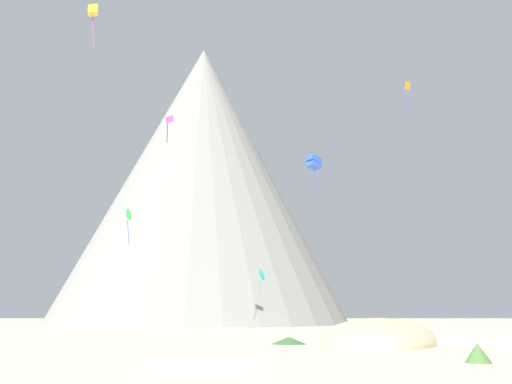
{
  "coord_description": "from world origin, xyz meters",
  "views": [
    {
      "loc": [
        2.81,
        -26.77,
        2.34
      ],
      "look_at": [
        1.81,
        43.07,
        16.66
      ],
      "focal_mm": 41.19,
      "sensor_mm": 36.0,
      "label": 1
    }
  ],
  "objects_px": {
    "kite_gold_high": "(93,11)",
    "kite_green_low": "(129,215)",
    "bush_far_right": "(478,353)",
    "bush_low_patch": "(289,340)",
    "kite_orange_high": "(408,90)",
    "kite_magenta_high": "(169,123)",
    "rock_massif": "(203,192)",
    "kite_teal_low": "(261,275)",
    "kite_blue_mid": "(314,163)"
  },
  "relations": [
    {
      "from": "bush_low_patch",
      "to": "kite_magenta_high",
      "type": "bearing_deg",
      "value": 118.56
    },
    {
      "from": "kite_gold_high",
      "to": "kite_green_low",
      "type": "xyz_separation_m",
      "value": [
        2.94,
        7.77,
        -20.43
      ]
    },
    {
      "from": "kite_gold_high",
      "to": "kite_green_low",
      "type": "relative_size",
      "value": 1.3
    },
    {
      "from": "bush_far_right",
      "to": "rock_massif",
      "type": "bearing_deg",
      "value": 104.09
    },
    {
      "from": "kite_teal_low",
      "to": "kite_gold_high",
      "type": "bearing_deg",
      "value": -58.97
    },
    {
      "from": "bush_far_right",
      "to": "bush_low_patch",
      "type": "distance_m",
      "value": 18.37
    },
    {
      "from": "bush_low_patch",
      "to": "kite_gold_high",
      "type": "height_order",
      "value": "kite_gold_high"
    },
    {
      "from": "bush_far_right",
      "to": "kite_blue_mid",
      "type": "xyz_separation_m",
      "value": [
        -4.27,
        37.33,
        18.89
      ]
    },
    {
      "from": "kite_orange_high",
      "to": "kite_magenta_high",
      "type": "distance_m",
      "value": 31.77
    },
    {
      "from": "kite_gold_high",
      "to": "kite_blue_mid",
      "type": "relative_size",
      "value": 1.24
    },
    {
      "from": "kite_gold_high",
      "to": "kite_teal_low",
      "type": "distance_m",
      "value": 38.6
    },
    {
      "from": "kite_green_low",
      "to": "kite_orange_high",
      "type": "bearing_deg",
      "value": -113.2
    },
    {
      "from": "bush_far_right",
      "to": "bush_low_patch",
      "type": "xyz_separation_m",
      "value": [
        -8.24,
        16.42,
        -0.2
      ]
    },
    {
      "from": "kite_gold_high",
      "to": "kite_blue_mid",
      "type": "bearing_deg",
      "value": 96.71
    },
    {
      "from": "kite_blue_mid",
      "to": "rock_massif",
      "type": "bearing_deg",
      "value": -13.96
    },
    {
      "from": "rock_massif",
      "to": "kite_teal_low",
      "type": "height_order",
      "value": "rock_massif"
    },
    {
      "from": "bush_low_patch",
      "to": "kite_blue_mid",
      "type": "bearing_deg",
      "value": 79.25
    },
    {
      "from": "bush_low_patch",
      "to": "rock_massif",
      "type": "distance_m",
      "value": 80.09
    },
    {
      "from": "kite_gold_high",
      "to": "kite_green_low",
      "type": "height_order",
      "value": "kite_gold_high"
    },
    {
      "from": "kite_blue_mid",
      "to": "kite_magenta_high",
      "type": "height_order",
      "value": "kite_magenta_high"
    },
    {
      "from": "rock_massif",
      "to": "kite_orange_high",
      "type": "distance_m",
      "value": 55.74
    },
    {
      "from": "bush_low_patch",
      "to": "kite_green_low",
      "type": "bearing_deg",
      "value": 131.85
    },
    {
      "from": "bush_low_patch",
      "to": "kite_green_low",
      "type": "relative_size",
      "value": 0.66
    },
    {
      "from": "bush_low_patch",
      "to": "kite_orange_high",
      "type": "xyz_separation_m",
      "value": [
        17.33,
        28.63,
        30.94
      ]
    },
    {
      "from": "rock_massif",
      "to": "kite_green_low",
      "type": "height_order",
      "value": "rock_massif"
    },
    {
      "from": "bush_far_right",
      "to": "kite_gold_high",
      "type": "distance_m",
      "value": 51.02
    },
    {
      "from": "bush_far_right",
      "to": "kite_teal_low",
      "type": "height_order",
      "value": "kite_teal_low"
    },
    {
      "from": "rock_massif",
      "to": "kite_magenta_high",
      "type": "distance_m",
      "value": 48.85
    },
    {
      "from": "kite_orange_high",
      "to": "kite_teal_low",
      "type": "xyz_separation_m",
      "value": [
        -19.58,
        4.79,
        -24.02
      ]
    },
    {
      "from": "bush_far_right",
      "to": "kite_gold_high",
      "type": "bearing_deg",
      "value": 135.6
    },
    {
      "from": "bush_far_right",
      "to": "bush_low_patch",
      "type": "relative_size",
      "value": 0.47
    },
    {
      "from": "kite_teal_low",
      "to": "rock_massif",
      "type": "bearing_deg",
      "value": 175.57
    },
    {
      "from": "kite_orange_high",
      "to": "kite_magenta_high",
      "type": "bearing_deg",
      "value": 27.8
    },
    {
      "from": "kite_blue_mid",
      "to": "kite_orange_high",
      "type": "bearing_deg",
      "value": -93.08
    },
    {
      "from": "kite_magenta_high",
      "to": "kite_teal_low",
      "type": "bearing_deg",
      "value": 95.32
    },
    {
      "from": "kite_orange_high",
      "to": "kite_green_low",
      "type": "distance_m",
      "value": 39.98
    },
    {
      "from": "kite_orange_high",
      "to": "kite_teal_low",
      "type": "bearing_deg",
      "value": 8.01
    },
    {
      "from": "kite_orange_high",
      "to": "kite_blue_mid",
      "type": "xyz_separation_m",
      "value": [
        -13.36,
        -7.72,
        -11.85
      ]
    },
    {
      "from": "kite_green_low",
      "to": "kite_blue_mid",
      "type": "height_order",
      "value": "kite_blue_mid"
    },
    {
      "from": "bush_low_patch",
      "to": "kite_gold_high",
      "type": "relative_size",
      "value": 0.51
    },
    {
      "from": "kite_orange_high",
      "to": "kite_magenta_high",
      "type": "relative_size",
      "value": 1.16
    },
    {
      "from": "bush_far_right",
      "to": "kite_blue_mid",
      "type": "distance_m",
      "value": 42.06
    },
    {
      "from": "bush_low_patch",
      "to": "kite_blue_mid",
      "type": "relative_size",
      "value": 0.63
    },
    {
      "from": "kite_teal_low",
      "to": "kite_orange_high",
      "type": "bearing_deg",
      "value": 55.09
    },
    {
      "from": "rock_massif",
      "to": "kite_teal_low",
      "type": "distance_m",
      "value": 46.84
    },
    {
      "from": "rock_massif",
      "to": "kite_gold_high",
      "type": "height_order",
      "value": "rock_massif"
    },
    {
      "from": "rock_massif",
      "to": "kite_teal_low",
      "type": "xyz_separation_m",
      "value": [
        12.26,
        -40.75,
        -19.57
      ]
    },
    {
      "from": "kite_blue_mid",
      "to": "kite_magenta_high",
      "type": "relative_size",
      "value": 1.17
    },
    {
      "from": "bush_far_right",
      "to": "kite_blue_mid",
      "type": "height_order",
      "value": "kite_blue_mid"
    },
    {
      "from": "kite_orange_high",
      "to": "kite_green_low",
      "type": "height_order",
      "value": "kite_orange_high"
    }
  ]
}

